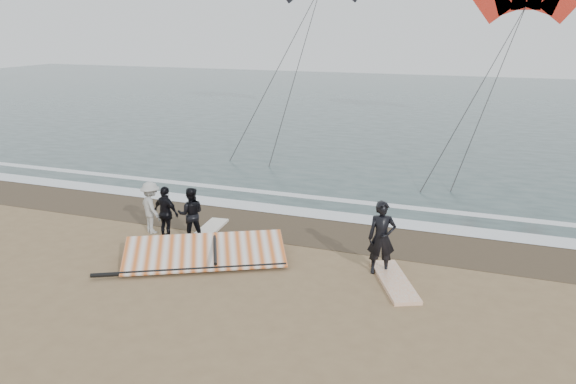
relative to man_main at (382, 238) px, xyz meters
The scene contains 11 objects.
ground 3.77m from the man_main, 144.05° to the right, with size 120.00×120.00×0.00m, color #8C704C.
sea 31.01m from the man_main, 95.47° to the left, with size 120.00×54.00×0.02m, color #233838.
wet_sand 3.89m from the man_main, 141.41° to the left, with size 120.00×2.80×0.01m, color #4C3D2B.
foam_near 4.87m from the man_main, 128.18° to the left, with size 120.00×0.90×0.01m, color white.
foam_far 6.27m from the man_main, 118.43° to the left, with size 120.00×0.45×0.01m, color white.
man_main is the anchor object (origin of this frame).
board_white 1.11m from the man_main, 46.25° to the right, with size 0.65×2.32×0.09m, color white.
board_cream 5.61m from the man_main, 169.03° to the left, with size 0.56×2.12×0.09m, color white.
trio_cluster 6.37m from the man_main, behind, with size 2.46×1.13×1.59m.
sail_rig 4.65m from the man_main, 169.99° to the right, with size 4.46×3.65×0.52m.
kite_red 22.79m from the man_main, 81.13° to the left, with size 6.58×7.31×16.30m.
Camera 1 is at (5.24, -10.85, 6.05)m, focal length 35.00 mm.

